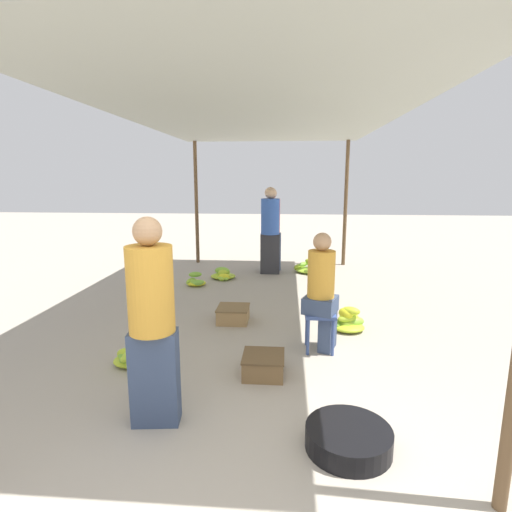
# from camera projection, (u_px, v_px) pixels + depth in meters

# --- Properties ---
(canopy_post_back_left) EXTENTS (0.08, 0.08, 2.74)m
(canopy_post_back_left) POSITION_uv_depth(u_px,v_px,m) (196.00, 203.00, 9.06)
(canopy_post_back_left) COLOR brown
(canopy_post_back_left) RESTS_ON ground
(canopy_post_back_right) EXTENTS (0.08, 0.08, 2.74)m
(canopy_post_back_right) POSITION_uv_depth(u_px,v_px,m) (346.00, 204.00, 8.80)
(canopy_post_back_right) COLOR brown
(canopy_post_back_right) RESTS_ON ground
(canopy_tarp) EXTENTS (3.75, 7.24, 0.04)m
(canopy_tarp) POSITION_uv_depth(u_px,v_px,m) (260.00, 115.00, 5.32)
(canopy_tarp) COLOR #9EA399
(canopy_tarp) RESTS_ON canopy_post_front_left
(vendor_foreground) EXTENTS (0.39, 0.39, 1.66)m
(vendor_foreground) POSITION_uv_depth(u_px,v_px,m) (152.00, 320.00, 3.06)
(vendor_foreground) COLOR #384766
(vendor_foreground) RESTS_ON ground
(stool) EXTENTS (0.34, 0.34, 0.45)m
(stool) POSITION_uv_depth(u_px,v_px,m) (320.00, 320.00, 4.49)
(stool) COLOR #384C84
(stool) RESTS_ON ground
(vendor_seated) EXTENTS (0.44, 0.44, 1.35)m
(vendor_seated) POSITION_uv_depth(u_px,v_px,m) (322.00, 290.00, 4.43)
(vendor_seated) COLOR #384766
(vendor_seated) RESTS_ON ground
(basin_black) EXTENTS (0.63, 0.63, 0.16)m
(basin_black) POSITION_uv_depth(u_px,v_px,m) (348.00, 438.00, 2.89)
(basin_black) COLOR black
(basin_black) RESTS_ON ground
(banana_pile_left_0) EXTENTS (0.43, 0.45, 0.19)m
(banana_pile_left_0) POSITION_uv_depth(u_px,v_px,m) (132.00, 358.00, 4.17)
(banana_pile_left_0) COLOR #79B536
(banana_pile_left_0) RESTS_ON ground
(banana_pile_left_1) EXTENTS (0.39, 0.38, 0.25)m
(banana_pile_left_1) POSITION_uv_depth(u_px,v_px,m) (195.00, 282.00, 7.27)
(banana_pile_left_1) COLOR #7BB636
(banana_pile_left_1) RESTS_ON ground
(banana_pile_left_2) EXTENTS (0.49, 0.50, 0.23)m
(banana_pile_left_2) POSITION_uv_depth(u_px,v_px,m) (223.00, 275.00, 7.76)
(banana_pile_left_2) COLOR #A9C82E
(banana_pile_left_2) RESTS_ON ground
(banana_pile_right_0) EXTENTS (0.48, 0.42, 0.32)m
(banana_pile_right_0) POSITION_uv_depth(u_px,v_px,m) (348.00, 322.00, 5.15)
(banana_pile_right_0) COLOR yellow
(banana_pile_right_0) RESTS_ON ground
(banana_pile_right_1) EXTENTS (0.68, 0.65, 0.29)m
(banana_pile_right_1) POSITION_uv_depth(u_px,v_px,m) (310.00, 268.00, 8.30)
(banana_pile_right_1) COLOR #A6C72E
(banana_pile_right_1) RESTS_ON ground
(crate_near) EXTENTS (0.43, 0.43, 0.21)m
(crate_near) POSITION_uv_depth(u_px,v_px,m) (233.00, 314.00, 5.45)
(crate_near) COLOR #9E7A4C
(crate_near) RESTS_ON ground
(crate_mid) EXTENTS (0.41, 0.41, 0.21)m
(crate_mid) POSITION_uv_depth(u_px,v_px,m) (263.00, 365.00, 3.97)
(crate_mid) COLOR brown
(crate_mid) RESTS_ON ground
(shopper_walking_mid) EXTENTS (0.40, 0.39, 1.76)m
(shopper_walking_mid) POSITION_uv_depth(u_px,v_px,m) (270.00, 229.00, 8.08)
(shopper_walking_mid) COLOR #2D2D33
(shopper_walking_mid) RESTS_ON ground
(shopper_walking_far) EXTENTS (0.44, 0.44, 1.74)m
(shopper_walking_far) POSITION_uv_depth(u_px,v_px,m) (271.00, 228.00, 8.32)
(shopper_walking_far) COLOR #384766
(shopper_walking_far) RESTS_ON ground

